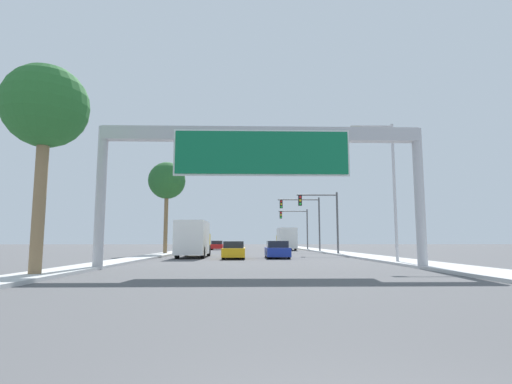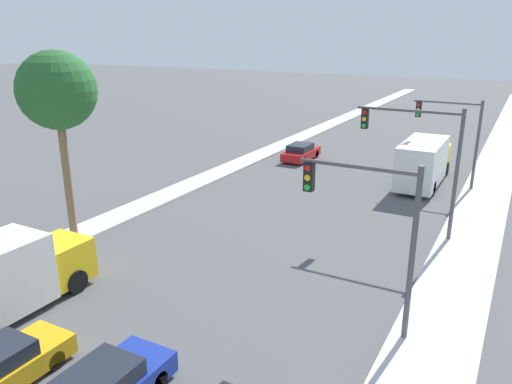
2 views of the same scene
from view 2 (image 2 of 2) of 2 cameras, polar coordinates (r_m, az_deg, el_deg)
sidewalk_right at (r=39.19m, az=25.11°, el=0.85°), size 3.00×120.00×0.15m
median_strip_left at (r=44.05m, az=0.51°, el=4.28°), size 2.00×120.00×0.15m
car_far_left at (r=42.56m, az=5.15°, el=4.54°), size 1.87×4.32×1.40m
truck_box_primary at (r=37.14m, az=18.65°, el=3.29°), size 2.49×8.48×3.26m
traffic_light_near_intersection at (r=17.38m, az=13.53°, el=-3.23°), size 4.21×0.32×6.36m
traffic_light_mid_block at (r=26.75m, az=18.73°, el=4.59°), size 5.35×0.32×6.89m
traffic_light_far_intersection at (r=36.54m, az=21.93°, el=6.73°), size 4.45×0.32×6.15m
palm_tree_background at (r=26.55m, az=-21.78°, el=10.57°), size 3.85×3.85×9.60m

